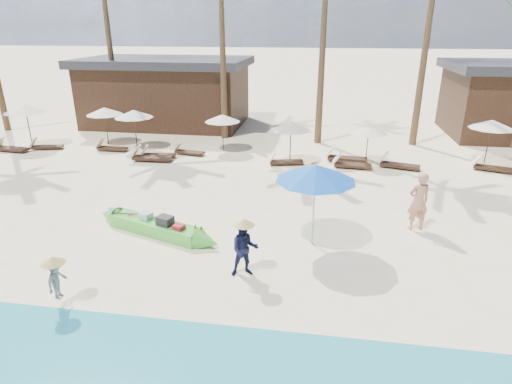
# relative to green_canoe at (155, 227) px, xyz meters

# --- Properties ---
(ground) EXTENTS (240.00, 240.00, 0.00)m
(ground) POSITION_rel_green_canoe_xyz_m (2.80, -1.63, -0.23)
(ground) COLOR #FEEABC
(ground) RESTS_ON ground
(green_canoe) EXTENTS (5.21, 2.14, 0.69)m
(green_canoe) POSITION_rel_green_canoe_xyz_m (0.00, 0.00, 0.00)
(green_canoe) COLOR green
(green_canoe) RESTS_ON ground
(tourist) EXTENTS (0.83, 0.68, 1.98)m
(tourist) POSITION_rel_green_canoe_xyz_m (8.37, 1.62, 0.76)
(tourist) COLOR tan
(tourist) RESTS_ON ground
(vendor_green) EXTENTS (0.87, 0.76, 1.54)m
(vendor_green) POSITION_rel_green_canoe_xyz_m (3.30, -1.97, 0.54)
(vendor_green) COLOR #131736
(vendor_green) RESTS_ON ground
(vendor_yellow) EXTENTS (0.38, 0.65, 1.01)m
(vendor_yellow) POSITION_rel_green_canoe_xyz_m (-0.88, -3.95, 0.45)
(vendor_yellow) COLOR gray
(vendor_yellow) RESTS_ON ground
(blue_umbrella) EXTENTS (2.39, 2.39, 2.57)m
(blue_umbrella) POSITION_rel_green_canoe_xyz_m (5.04, 0.07, 2.09)
(blue_umbrella) COLOR #99999E
(blue_umbrella) RESTS_ON ground
(resort_parasol_2) EXTENTS (2.27, 2.27, 2.33)m
(resort_parasol_2) POSITION_rel_green_canoe_xyz_m (-10.73, 9.09, 1.87)
(resort_parasol_2) COLOR #3D2519
(resort_parasol_2) RESTS_ON ground
(lounger_2_left) EXTENTS (1.94, 0.77, 0.64)m
(lounger_2_left) POSITION_rel_green_canoe_xyz_m (-11.24, 7.96, -0.02)
(lounger_2_left) COLOR #3D2519
(lounger_2_left) RESTS_ON ground
(resort_parasol_3) EXTENTS (2.00, 2.00, 2.06)m
(resort_parasol_3) POSITION_rel_green_canoe_xyz_m (-6.78, 10.22, 1.63)
(resort_parasol_3) COLOR #3D2519
(resort_parasol_3) RESTS_ON ground
(lounger_3_left) EXTENTS (1.74, 0.93, 0.57)m
(lounger_3_left) POSITION_rel_green_canoe_xyz_m (-9.63, 8.63, -0.04)
(lounger_3_left) COLOR #3D2519
(lounger_3_left) RESTS_ON ground
(lounger_3_right) EXTENTS (1.70, 0.58, 0.57)m
(lounger_3_right) POSITION_rel_green_canoe_xyz_m (-5.99, 8.89, -0.04)
(lounger_3_right) COLOR #3D2519
(lounger_3_right) RESTS_ON ground
(resort_parasol_4) EXTENTS (2.04, 2.04, 2.10)m
(resort_parasol_4) POSITION_rel_green_canoe_xyz_m (-4.79, 9.60, 1.66)
(resort_parasol_4) COLOR #3D2519
(resort_parasol_4) RESTS_ON ground
(lounger_4_left) EXTENTS (2.01, 0.67, 0.68)m
(lounger_4_left) POSITION_rel_green_canoe_xyz_m (-3.21, 7.46, -0.01)
(lounger_4_left) COLOR #3D2519
(lounger_4_left) RESTS_ON ground
(lounger_4_right) EXTENTS (1.78, 0.82, 0.58)m
(lounger_4_right) POSITION_rel_green_canoe_xyz_m (-3.05, 8.03, -0.04)
(lounger_4_right) COLOR #3D2519
(lounger_4_right) RESTS_ON ground
(resort_parasol_5) EXTENTS (1.88, 1.88, 1.93)m
(resort_parasol_5) POSITION_rel_green_canoe_xyz_m (-0.03, 9.93, 1.51)
(resort_parasol_5) COLOR #3D2519
(resort_parasol_5) RESTS_ON ground
(lounger_5_left) EXTENTS (1.68, 0.79, 0.55)m
(lounger_5_left) POSITION_rel_green_canoe_xyz_m (-1.68, 8.85, -0.05)
(lounger_5_left) COLOR #3D2519
(lounger_5_left) RESTS_ON ground
(resort_parasol_6) EXTENTS (1.97, 1.97, 2.03)m
(resort_parasol_6) POSITION_rel_green_canoe_xyz_m (3.69, 8.24, 1.60)
(resort_parasol_6) COLOR #3D2519
(resort_parasol_6) RESTS_ON ground
(lounger_6_left) EXTENTS (1.77, 0.87, 0.58)m
(lounger_6_left) POSITION_rel_green_canoe_xyz_m (3.43, 7.90, -0.04)
(lounger_6_left) COLOR #3D2519
(lounger_6_left) RESTS_ON ground
(lounger_6_right) EXTENTS (2.05, 0.81, 0.68)m
(lounger_6_right) POSITION_rel_green_canoe_xyz_m (6.33, 8.86, -0.00)
(lounger_6_right) COLOR #3D2519
(lounger_6_right) RESTS_ON ground
(resort_parasol_7) EXTENTS (1.78, 1.78, 1.83)m
(resort_parasol_7) POSITION_rel_green_canoe_xyz_m (7.36, 8.78, 1.42)
(resort_parasol_7) COLOR #3D2519
(resort_parasol_7) RESTS_ON ground
(lounger_7_left) EXTENTS (1.85, 0.69, 0.61)m
(lounger_7_left) POSITION_rel_green_canoe_xyz_m (6.56, 7.88, -0.03)
(lounger_7_left) COLOR #3D2519
(lounger_7_left) RESTS_ON ground
(lounger_7_right) EXTENTS (1.96, 1.04, 0.64)m
(lounger_7_right) POSITION_rel_green_canoe_xyz_m (8.74, 8.19, -0.02)
(lounger_7_right) COLOR #3D2519
(lounger_7_right) RESTS_ON ground
(resort_parasol_8) EXTENTS (2.07, 2.07, 2.13)m
(resort_parasol_8) POSITION_rel_green_canoe_xyz_m (13.11, 9.70, 1.69)
(resort_parasol_8) COLOR #3D2519
(resort_parasol_8) RESTS_ON ground
(lounger_8_left) EXTENTS (1.89, 1.10, 0.61)m
(lounger_8_left) POSITION_rel_green_canoe_xyz_m (12.97, 8.44, -0.03)
(lounger_8_left) COLOR #3D2519
(lounger_8_left) RESTS_ON ground
(pavilion_west) EXTENTS (10.80, 6.60, 4.30)m
(pavilion_west) POSITION_rel_green_canoe_xyz_m (-5.20, 15.87, 1.96)
(pavilion_west) COLOR #3D2519
(pavilion_west) RESTS_ON ground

